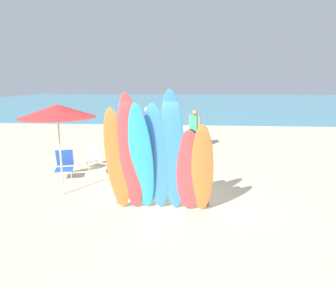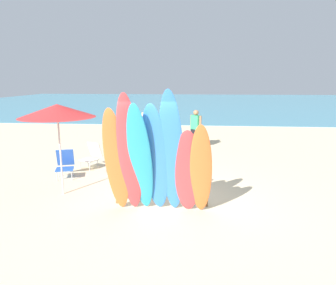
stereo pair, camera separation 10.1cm
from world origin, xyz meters
The scene contains 15 objects.
ground centered at (0.00, 14.00, 0.00)m, with size 60.00×60.00×0.00m, color beige.
ocean_water centered at (0.00, 32.54, 0.01)m, with size 60.00×40.00×0.02m, color teal.
surfboard_rack centered at (0.00, 0.00, 0.57)m, with size 2.24×0.07×0.77m.
surfboard_orange_0 centered at (-0.90, -0.60, 1.19)m, with size 0.49×0.06×2.48m, color orange.
surfboard_red_1 centered at (-0.58, -0.67, 1.35)m, with size 0.49×0.08×2.82m, color #D13D42.
surfboard_teal_2 centered at (-0.36, -0.67, 1.25)m, with size 0.49×0.08×2.67m, color #289EC6.
surfboard_blue_3 centered at (-0.06, -0.56, 1.24)m, with size 0.56×0.07×2.59m, color #337AD1.
surfboard_blue_4 centered at (0.29, -0.62, 1.38)m, with size 0.50×0.07×2.88m, color #337AD1.
surfboard_red_5 centered at (0.63, -0.53, 0.97)m, with size 0.58×0.06×2.03m, color #D13D42.
surfboard_orange_6 centered at (0.90, -0.60, 1.04)m, with size 0.46×0.08×2.19m, color orange.
beachgoer_midbeach centered at (-1.35, 6.86, 0.97)m, with size 0.56×0.40×1.68m.
beachgoer_photographing centered at (0.80, 6.06, 0.95)m, with size 0.47×0.47×1.65m.
beach_chair_red centered at (-3.12, 1.81, 0.43)m, with size 0.67×0.76×0.83m.
beach_chair_blue centered at (-2.65, 2.88, 0.43)m, with size 0.72×0.79×0.83m.
beach_umbrella centered at (-2.60, 0.45, 2.15)m, with size 1.85×1.85×2.32m.
Camera 1 is at (0.65, -6.67, 2.91)m, focal length 32.34 mm.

